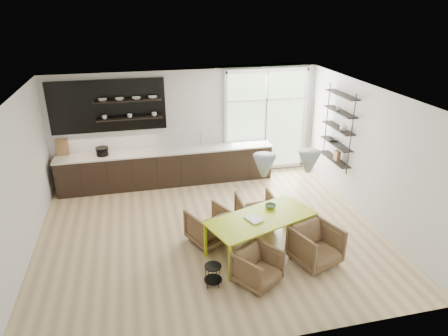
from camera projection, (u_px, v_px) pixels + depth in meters
room at (225, 148)px, 8.90m from camera, size 7.02×6.01×2.91m
kitchen_run at (164, 162)px, 10.40m from camera, size 5.54×0.69×2.75m
right_shelving at (338, 130)px, 9.48m from camera, size 0.26×1.22×1.90m
dining_table at (261, 220)px, 7.52m from camera, size 2.25×1.56×0.75m
armchair_back_left at (209, 226)px, 7.98m from camera, size 1.00×1.01×0.70m
armchair_back_right at (256, 211)px, 8.54m from camera, size 0.77×0.80×0.72m
armchair_front_left at (258, 267)px, 6.81m from camera, size 0.95×0.96×0.63m
armchair_front_right at (316, 245)px, 7.33m from camera, size 1.00×1.01×0.73m
wire_stool at (213, 273)px, 6.78m from camera, size 0.31×0.31×0.39m
table_book at (249, 221)px, 7.35m from camera, size 0.35×0.39×0.03m
table_bowl at (270, 206)px, 7.83m from camera, size 0.25×0.25×0.07m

